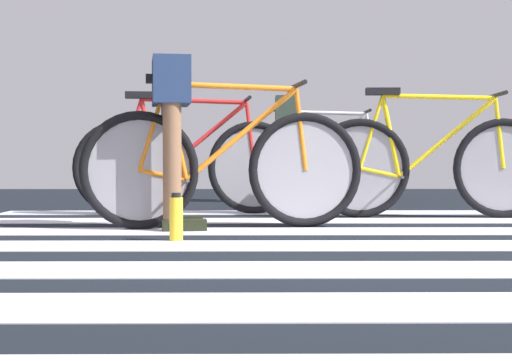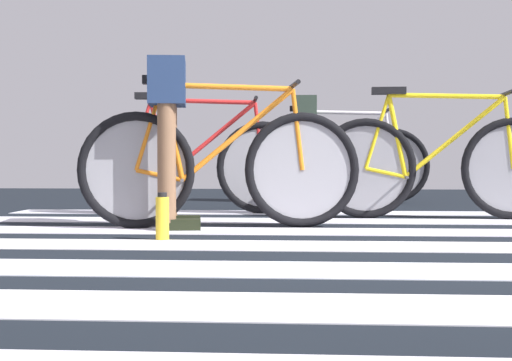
{
  "view_description": "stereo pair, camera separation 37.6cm",
  "coord_description": "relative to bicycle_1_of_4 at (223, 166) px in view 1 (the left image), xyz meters",
  "views": [
    {
      "loc": [
        -0.55,
        -3.6,
        0.45
      ],
      "look_at": [
        -0.5,
        1.4,
        0.3
      ],
      "focal_mm": 53.65,
      "sensor_mm": 36.0,
      "label": 1
    },
    {
      "loc": [
        -0.17,
        -3.6,
        0.45
      ],
      "look_at": [
        -0.5,
        1.4,
        0.3
      ],
      "focal_mm": 53.65,
      "sensor_mm": 36.0,
      "label": 2
    }
  ],
  "objects": [
    {
      "name": "water_bottle",
      "position": [
        -0.22,
        -0.71,
        -0.27
      ],
      "size": [
        0.07,
        0.07,
        0.25
      ],
      "color": "yellow",
      "rests_on": "ground"
    },
    {
      "name": "crosswalk_markings",
      "position": [
        0.7,
        -1.33,
        -0.38
      ],
      "size": [
        5.46,
        5.76,
        0.0
      ],
      "color": "silver",
      "rests_on": "ground"
    },
    {
      "name": "ground",
      "position": [
        0.71,
        -1.07,
        -0.4
      ],
      "size": [
        18.0,
        14.0,
        0.02
      ],
      "color": "black"
    },
    {
      "name": "bicycle_1_of_4",
      "position": [
        0.0,
        0.0,
        0.0
      ],
      "size": [
        1.73,
        0.53,
        0.93
      ],
      "rotation": [
        0.0,
        0.0,
        0.14
      ],
      "color": "black",
      "rests_on": "ground"
    },
    {
      "name": "cyclist_4_of_4",
      "position": [
        0.53,
        2.73,
        0.28
      ],
      "size": [
        0.32,
        0.41,
        1.02
      ],
      "rotation": [
        0.0,
        0.0,
        -0.02
      ],
      "color": "tan",
      "rests_on": "ground"
    },
    {
      "name": "cyclist_1_of_4",
      "position": [
        -0.31,
        -0.04,
        0.28
      ],
      "size": [
        0.36,
        0.44,
        1.03
      ],
      "rotation": [
        0.0,
        0.0,
        0.14
      ],
      "color": "brown",
      "rests_on": "ground"
    },
    {
      "name": "bicycle_2_of_4",
      "position": [
        1.46,
        0.79,
        0.0
      ],
      "size": [
        1.74,
        0.52,
        0.93
      ],
      "rotation": [
        0.0,
        0.0,
        -0.04
      ],
      "color": "black",
      "rests_on": "ground"
    },
    {
      "name": "bicycle_3_of_4",
      "position": [
        -0.31,
        1.17,
        0.0
      ],
      "size": [
        1.73,
        0.52,
        0.93
      ],
      "rotation": [
        0.0,
        0.0,
        0.1
      ],
      "color": "black",
      "rests_on": "ground"
    },
    {
      "name": "bicycle_4_of_4",
      "position": [
        0.84,
        2.72,
        0.0
      ],
      "size": [
        1.74,
        0.52,
        0.93
      ],
      "rotation": [
        0.0,
        0.0,
        -0.02
      ],
      "color": "black",
      "rests_on": "ground"
    }
  ]
}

